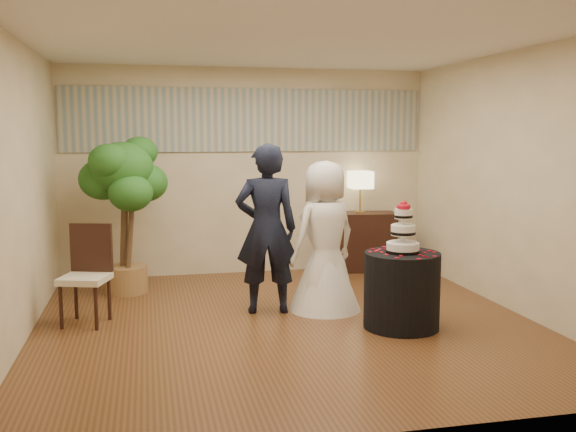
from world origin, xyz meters
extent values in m
cube|color=brown|center=(0.00, 0.00, 0.00)|extent=(5.00, 5.00, 0.00)
cube|color=white|center=(0.00, 0.00, 2.80)|extent=(5.00, 5.00, 0.00)
cube|color=beige|center=(0.00, 2.50, 1.40)|extent=(5.00, 0.06, 2.80)
cube|color=beige|center=(0.00, -2.50, 1.40)|extent=(5.00, 0.06, 2.80)
cube|color=beige|center=(-2.50, 0.00, 1.40)|extent=(0.06, 5.00, 2.80)
cube|color=beige|center=(2.50, 0.00, 1.40)|extent=(0.06, 5.00, 2.80)
cube|color=#9EA194|center=(0.00, 2.48, 2.10)|extent=(4.90, 0.02, 0.85)
imported|color=black|center=(-0.12, 0.46, 0.91)|extent=(0.71, 0.50, 1.82)
imported|color=white|center=(0.52, 0.42, 0.82)|extent=(1.05, 1.04, 1.63)
cylinder|color=black|center=(1.08, -0.38, 0.38)|extent=(0.92, 0.92, 0.76)
cube|color=black|center=(1.54, 2.26, 0.41)|extent=(1.04, 0.59, 0.82)
camera|label=1|loc=(-1.36, -6.19, 1.93)|focal=40.00mm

